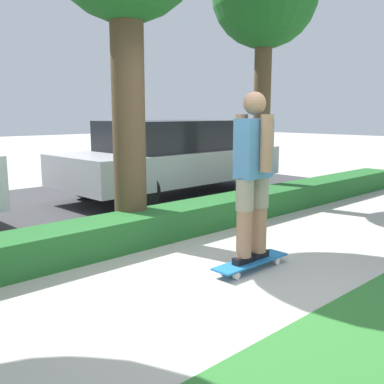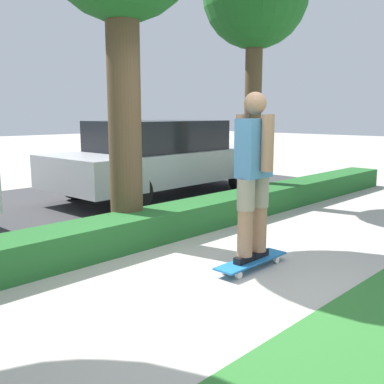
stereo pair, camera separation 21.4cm
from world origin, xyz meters
The scene contains 6 objects.
ground_plane centered at (0.00, 0.00, 0.00)m, with size 60.00×60.00×0.00m, color #ADA89E.
street_asphalt centered at (0.00, 4.20, 0.00)m, with size 13.79×5.00×0.01m.
hedge_row centered at (0.00, 1.60, 0.19)m, with size 13.79×0.60×0.38m.
skateboard centered at (0.49, 0.02, 0.08)m, with size 0.97×0.24×0.10m.
skater_person centered at (0.49, 0.02, 1.02)m, with size 0.50×0.44×1.73m.
parked_car_middle centered at (2.72, 3.88, 0.77)m, with size 4.66×2.01×1.48m.
Camera 1 is at (-3.03, -2.84, 1.61)m, focal length 42.00 mm.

